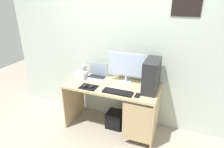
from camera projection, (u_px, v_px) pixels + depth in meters
name	position (u px, v px, depth m)	size (l,w,h in m)	color
ground_plane	(112.00, 126.00, 3.14)	(8.00, 8.00, 0.00)	#9E9384
wall_back	(121.00, 44.00, 2.94)	(4.00, 0.05, 2.60)	beige
desk	(113.00, 95.00, 2.89)	(1.39, 0.63, 0.75)	tan
pc_tower	(152.00, 75.00, 2.61)	(0.19, 0.43, 0.45)	#232326
monitor	(126.00, 66.00, 2.84)	(0.57, 0.17, 0.47)	#B7BCC6
laptop	(98.00, 74.00, 3.11)	(0.32, 0.23, 0.23)	#B7BCC6
speaker	(84.00, 70.00, 3.21)	(0.07, 0.07, 0.17)	#B7BCC6
projector	(80.00, 75.00, 3.08)	(0.20, 0.14, 0.10)	silver
keyboard	(118.00, 92.00, 2.62)	(0.42, 0.14, 0.02)	black
mousepad	(89.00, 87.00, 2.78)	(0.26, 0.20, 0.01)	black
mouse_left	(92.00, 86.00, 2.77)	(0.06, 0.10, 0.03)	#232326
mouse_right	(85.00, 86.00, 2.78)	(0.06, 0.10, 0.03)	black
cell_phone	(138.00, 95.00, 2.54)	(0.07, 0.13, 0.01)	black
subwoofer	(115.00, 119.00, 3.10)	(0.26, 0.26, 0.26)	black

